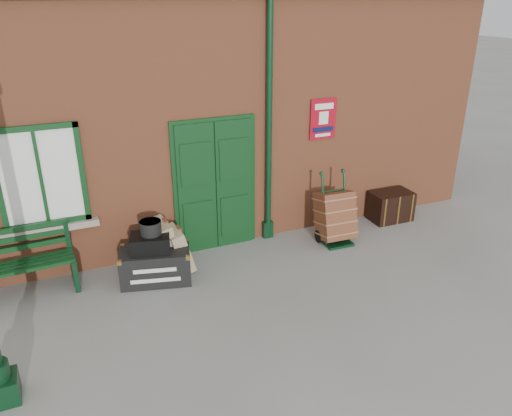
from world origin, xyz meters
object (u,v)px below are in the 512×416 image
houdini_trunk (156,265)px  dark_trunk (390,206)px  bench (11,264)px  porter_trolley (335,216)px

houdini_trunk → dark_trunk: size_ratio=1.33×
bench → porter_trolley: 5.15m
porter_trolley → dark_trunk: size_ratio=1.58×
houdini_trunk → porter_trolley: (3.18, 0.06, 0.22)m
houdini_trunk → dark_trunk: 4.68m
bench → houdini_trunk: bench is taller
bench → porter_trolley: bearing=-6.6°
dark_trunk → houdini_trunk: bearing=-173.2°
bench → dark_trunk: bearing=-2.6°
porter_trolley → dark_trunk: (1.48, 0.36, -0.19)m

